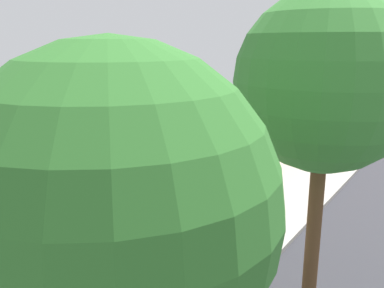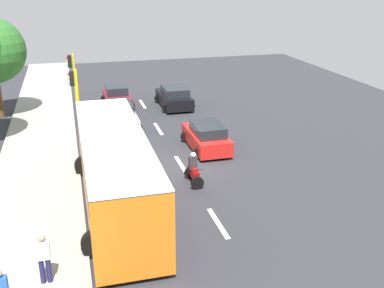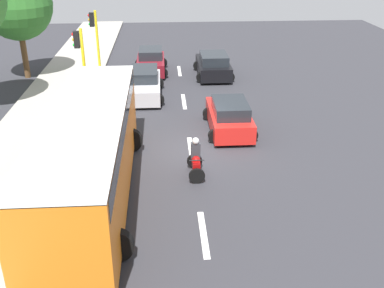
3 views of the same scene
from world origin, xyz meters
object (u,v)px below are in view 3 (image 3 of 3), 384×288
(traffic_light_corner, at_px, (96,39))
(traffic_light_midblock, at_px, (82,63))
(car_red, at_px, (229,117))
(car_maroon, at_px, (151,62))
(car_silver, at_px, (144,84))
(motorcycle, at_px, (196,160))
(city_bus, at_px, (89,148))
(car_black, at_px, (213,66))
(street_tree_south, at_px, (17,5))

(traffic_light_corner, relative_size, traffic_light_midblock, 1.00)
(car_red, height_order, car_maroon, same)
(car_silver, distance_m, motorcycle, 9.52)
(car_silver, height_order, city_bus, city_bus)
(car_black, xyz_separation_m, motorcycle, (2.08, 12.89, -0.07))
(city_bus, relative_size, street_tree_south, 1.67)
(traffic_light_midblock, distance_m, street_tree_south, 9.25)
(car_black, xyz_separation_m, city_bus, (5.76, 14.15, 1.13))
(car_red, xyz_separation_m, traffic_light_corner, (6.74, -6.75, 2.22))
(traffic_light_midblock, bearing_deg, car_black, -134.24)
(traffic_light_corner, bearing_deg, car_maroon, -133.09)
(city_bus, bearing_deg, traffic_light_midblock, -80.28)
(car_maroon, relative_size, traffic_light_midblock, 0.85)
(car_red, bearing_deg, city_bus, 44.11)
(car_maroon, height_order, motorcycle, motorcycle)
(street_tree_south, bearing_deg, city_bus, 112.35)
(city_bus, relative_size, motorcycle, 7.19)
(car_silver, relative_size, traffic_light_corner, 0.98)
(car_red, distance_m, car_maroon, 10.62)
(car_maroon, bearing_deg, traffic_light_corner, 46.91)
(car_maroon, xyz_separation_m, street_tree_south, (7.83, 0.57, 3.76))
(car_red, distance_m, city_bus, 7.80)
(traffic_light_corner, xyz_separation_m, street_tree_south, (4.86, -2.61, 1.53))
(car_silver, height_order, motorcycle, motorcycle)
(traffic_light_corner, bearing_deg, city_bus, 95.65)
(car_red, distance_m, traffic_light_corner, 9.79)
(motorcycle, relative_size, street_tree_south, 0.23)
(car_maroon, xyz_separation_m, traffic_light_midblock, (2.97, 8.29, 2.22))
(car_silver, bearing_deg, traffic_light_midblock, 52.55)
(car_silver, bearing_deg, car_black, -139.62)
(car_black, height_order, traffic_light_midblock, traffic_light_midblock)
(motorcycle, distance_m, street_tree_south, 17.05)
(car_maroon, distance_m, city_bus, 15.44)
(street_tree_south, bearing_deg, car_red, 141.09)
(motorcycle, bearing_deg, car_red, -114.34)
(traffic_light_midblock, xyz_separation_m, street_tree_south, (4.86, -7.73, 1.53))
(car_silver, relative_size, car_red, 1.10)
(car_black, xyz_separation_m, traffic_light_midblock, (6.96, 7.15, 2.22))
(car_silver, xyz_separation_m, car_red, (-4.04, 5.15, -0.00))
(car_red, bearing_deg, street_tree_south, -38.91)
(car_red, height_order, car_black, same)
(traffic_light_midblock, bearing_deg, car_silver, -127.45)
(car_red, distance_m, motorcycle, 4.51)
(traffic_light_midblock, bearing_deg, motorcycle, 130.36)
(car_maroon, relative_size, city_bus, 0.35)
(car_maroon, height_order, car_black, same)
(car_silver, height_order, traffic_light_corner, traffic_light_corner)
(car_black, distance_m, motorcycle, 13.06)
(motorcycle, bearing_deg, traffic_light_corner, -65.80)
(city_bus, xyz_separation_m, traffic_light_corner, (1.20, -12.12, 1.08))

